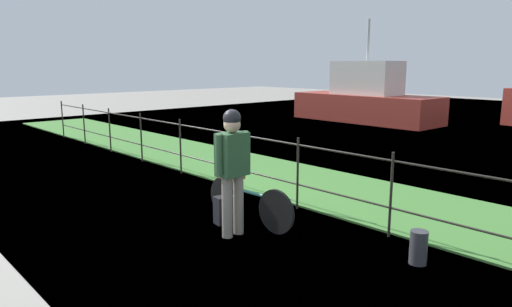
# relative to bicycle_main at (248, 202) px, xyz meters

# --- Properties ---
(ground_plane) EXTENTS (60.00, 60.00, 0.00)m
(ground_plane) POSITION_rel_bicycle_main_xyz_m (-0.83, -0.94, -0.33)
(ground_plane) COLOR gray
(grass_strip) EXTENTS (27.00, 2.40, 0.03)m
(grass_strip) POSITION_rel_bicycle_main_xyz_m (-0.83, 2.33, -0.31)
(grass_strip) COLOR #478438
(grass_strip) RESTS_ON ground
(harbor_water) EXTENTS (30.00, 30.00, 0.00)m
(harbor_water) POSITION_rel_bicycle_main_xyz_m (-0.83, 12.10, -0.32)
(harbor_water) COLOR #60849E
(harbor_water) RESTS_ON ground
(iron_fence) EXTENTS (18.04, 0.04, 1.14)m
(iron_fence) POSITION_rel_bicycle_main_xyz_m (-0.83, 1.04, 0.33)
(iron_fence) COLOR #28231E
(iron_fence) RESTS_ON ground
(bicycle_main) EXTENTS (1.64, 0.18, 0.61)m
(bicycle_main) POSITION_rel_bicycle_main_xyz_m (0.00, 0.00, 0.00)
(bicycle_main) COLOR black
(bicycle_main) RESTS_ON ground
(wooden_crate) EXTENTS (0.40, 0.26, 0.24)m
(wooden_crate) POSITION_rel_bicycle_main_xyz_m (-0.37, -0.02, 0.40)
(wooden_crate) COLOR brown
(wooden_crate) RESTS_ON bicycle_main
(terrier_dog) EXTENTS (0.32, 0.15, 0.18)m
(terrier_dog) POSITION_rel_bicycle_main_xyz_m (-0.35, -0.02, 0.60)
(terrier_dog) COLOR silver
(terrier_dog) RESTS_ON wooden_crate
(cyclist_person) EXTENTS (0.28, 0.54, 1.68)m
(cyclist_person) POSITION_rel_bicycle_main_xyz_m (0.19, -0.44, 0.68)
(cyclist_person) COLOR gray
(cyclist_person) RESTS_ON ground
(backpack_on_paving) EXTENTS (0.22, 0.30, 0.40)m
(backpack_on_paving) POSITION_rel_bicycle_main_xyz_m (-0.25, -0.23, -0.13)
(backpack_on_paving) COLOR black
(backpack_on_paving) RESTS_ON ground
(mooring_bollard) EXTENTS (0.20, 0.20, 0.39)m
(mooring_bollard) POSITION_rel_bicycle_main_xyz_m (2.31, 0.54, -0.13)
(mooring_bollard) COLOR #38383D
(mooring_bollard) RESTS_ON ground
(moored_boat_near) EXTENTS (5.92, 2.14, 3.97)m
(moored_boat_near) POSITION_rel_bicycle_main_xyz_m (-5.94, 11.52, 0.53)
(moored_boat_near) COLOR #9E3328
(moored_boat_near) RESTS_ON ground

